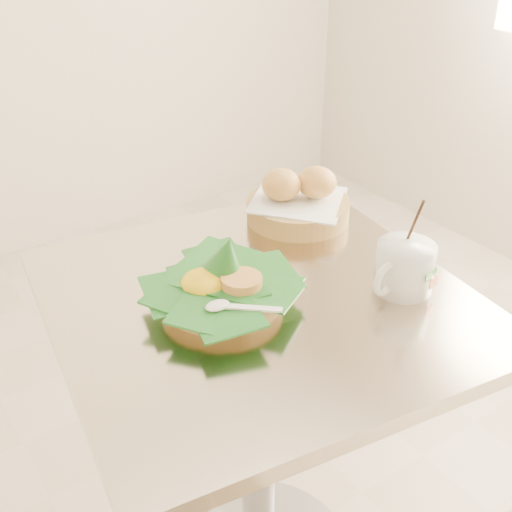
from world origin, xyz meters
TOP-DOWN VIEW (x-y plane):
  - cafe_table at (0.11, -0.01)m, footprint 0.79×0.79m
  - rice_basket at (0.05, 0.01)m, footprint 0.26×0.27m
  - bread_basket at (0.35, 0.19)m, footprint 0.26×0.26m
  - coffee_mug at (0.33, -0.14)m, footprint 0.14×0.11m

SIDE VIEW (x-z plane):
  - cafe_table at x=0.11m, z-range 0.15..0.90m
  - rice_basket at x=0.05m, z-range 0.72..0.85m
  - bread_basket at x=0.35m, z-range 0.73..0.85m
  - coffee_mug at x=0.33m, z-range 0.71..0.89m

